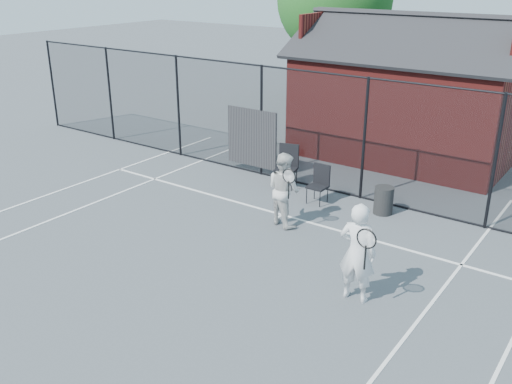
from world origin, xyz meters
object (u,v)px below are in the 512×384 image
Objects in this scene: waste_bin at (384,200)px; chair_left at (286,167)px; player_front at (357,252)px; chair_right at (318,185)px; clubhouse at (408,103)px; player_back at (284,189)px.

chair_left is at bearing 177.31° from waste_bin.
player_front reaches higher than waste_bin.
chair_left is 1.67× the size of waste_bin.
player_front is 1.92× the size of chair_right.
clubhouse reaches higher than player_front.
clubhouse is at bearing 106.57° from player_front.
player_front reaches higher than chair_left.
player_back reaches higher than chair_left.
chair_right is at bearing 89.84° from player_back.
player_back is at bearing -73.40° from chair_left.
player_front is (2.46, -8.27, -0.72)m from clubhouse.
player_back is 1.79× the size of chair_right.
player_back is at bearing -89.63° from chair_right.
player_front reaches higher than player_back.
chair_left is (-3.88, 3.84, -0.35)m from player_front.
clubhouse is 5.04m from chair_right.
chair_right is at bearing 128.45° from player_front.
waste_bin is (1.34, -4.56, -1.28)m from clubhouse.
player_back reaches higher than chair_right.
player_front is 2.74× the size of waste_bin.
waste_bin is at bearing 106.75° from player_front.
clubhouse is 3.66× the size of player_front.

